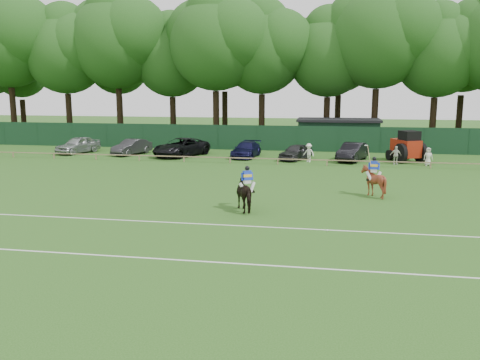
% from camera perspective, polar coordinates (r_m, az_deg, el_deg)
% --- Properties ---
extents(ground, '(160.00, 160.00, 0.00)m').
position_cam_1_polar(ground, '(24.62, -2.37, -4.42)').
color(ground, '#1E4C14').
rests_on(ground, ground).
extents(horse_dark, '(1.88, 2.35, 1.81)m').
position_cam_1_polar(horse_dark, '(26.08, 0.81, -1.52)').
color(horse_dark, black).
rests_on(horse_dark, ground).
extents(horse_chestnut, '(1.56, 1.73, 1.80)m').
position_cam_1_polar(horse_chestnut, '(30.50, 14.74, -0.12)').
color(horse_chestnut, maroon).
rests_on(horse_chestnut, ground).
extents(sedan_silver, '(3.26, 5.04, 1.60)m').
position_cam_1_polar(sedan_silver, '(51.18, -17.73, 3.78)').
color(sedan_silver, '#ABADB1').
rests_on(sedan_silver, ground).
extents(sedan_grey, '(2.81, 4.62, 1.44)m').
position_cam_1_polar(sedan_grey, '(48.81, -12.07, 3.65)').
color(sedan_grey, '#2D2D2F').
rests_on(sedan_grey, ground).
extents(suv_black, '(4.86, 6.51, 1.64)m').
position_cam_1_polar(suv_black, '(46.96, -6.63, 3.68)').
color(suv_black, black).
rests_on(suv_black, ground).
extents(sedan_navy, '(2.41, 4.94, 1.38)m').
position_cam_1_polar(sedan_navy, '(45.91, 0.70, 3.43)').
color(sedan_navy, '#111137').
rests_on(sedan_navy, ground).
extents(hatch_grey, '(3.12, 4.32, 1.37)m').
position_cam_1_polar(hatch_grey, '(44.57, 6.29, 3.14)').
color(hatch_grey, '#2E2E30').
rests_on(hatch_grey, ground).
extents(estate_black, '(3.05, 4.98, 1.55)m').
position_cam_1_polar(estate_black, '(44.76, 12.52, 3.10)').
color(estate_black, black).
rests_on(estate_black, ground).
extents(spectator_left, '(1.17, 0.96, 1.57)m').
position_cam_1_polar(spectator_left, '(43.44, 7.72, 3.05)').
color(spectator_left, white).
rests_on(spectator_left, ground).
extents(spectator_mid, '(0.92, 0.43, 1.53)m').
position_cam_1_polar(spectator_mid, '(43.51, 17.08, 2.67)').
color(spectator_mid, beige).
rests_on(spectator_mid, ground).
extents(spectator_right, '(0.78, 0.56, 1.48)m').
position_cam_1_polar(spectator_right, '(43.69, 20.38, 2.47)').
color(spectator_right, silver).
rests_on(spectator_right, ground).
extents(rider_dark, '(0.88, 0.61, 1.41)m').
position_cam_1_polar(rider_dark, '(25.92, 0.82, 0.18)').
color(rider_dark, silver).
rests_on(rider_dark, ground).
extents(rider_chestnut, '(0.94, 0.60, 2.05)m').
position_cam_1_polar(rider_chestnut, '(30.35, 14.80, 1.34)').
color(rider_chestnut, silver).
rests_on(rider_chestnut, ground).
extents(polo_ball, '(0.09, 0.09, 0.09)m').
position_cam_1_polar(polo_ball, '(22.92, 9.78, -5.58)').
color(polo_ball, silver).
rests_on(polo_ball, ground).
extents(pitch_lines, '(60.00, 5.10, 0.01)m').
position_cam_1_polar(pitch_lines, '(21.34, -4.40, -6.78)').
color(pitch_lines, silver).
rests_on(pitch_lines, ground).
extents(pitch_rail, '(62.10, 0.10, 0.50)m').
position_cam_1_polar(pitch_rail, '(41.96, 2.91, 2.41)').
color(pitch_rail, '#997F5B').
rests_on(pitch_rail, ground).
extents(perimeter_fence, '(92.08, 0.08, 2.50)m').
position_cam_1_polar(perimeter_fence, '(50.74, 4.19, 4.71)').
color(perimeter_fence, '#14351E').
rests_on(perimeter_fence, ground).
extents(utility_shed, '(8.40, 4.40, 3.04)m').
position_cam_1_polar(utility_shed, '(53.45, 10.97, 5.15)').
color(utility_shed, '#14331E').
rests_on(utility_shed, ground).
extents(tree_row, '(96.00, 12.00, 21.00)m').
position_cam_1_polar(tree_row, '(58.65, 6.93, 4.21)').
color(tree_row, '#26561C').
rests_on(tree_row, ground).
extents(tractor, '(3.22, 3.74, 2.66)m').
position_cam_1_polar(tractor, '(45.32, 18.23, 3.53)').
color(tractor, maroon).
rests_on(tractor, ground).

